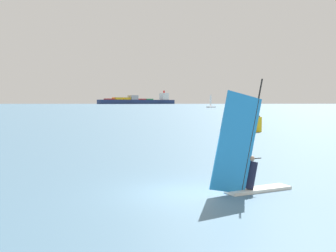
# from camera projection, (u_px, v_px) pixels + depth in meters

# --- Properties ---
(ground_plane) EXTENTS (4000.00, 4000.00, 0.00)m
(ground_plane) POSITION_uv_depth(u_px,v_px,m) (178.00, 193.00, 14.43)
(ground_plane) COLOR #476B84
(windsurfer) EXTENTS (3.28, 2.27, 4.43)m
(windsurfer) POSITION_uv_depth(u_px,v_px,m) (247.00, 165.00, 14.53)
(windsurfer) COLOR white
(windsurfer) RESTS_ON ground_plane
(cargo_ship) EXTENTS (164.22, 138.04, 32.44)m
(cargo_ship) POSITION_uv_depth(u_px,v_px,m) (138.00, 101.00, 885.27)
(cargo_ship) COLOR navy
(cargo_ship) RESTS_ON ground_plane
(distant_headland) EXTENTS (1191.39, 355.52, 35.72)m
(distant_headland) POSITION_uv_depth(u_px,v_px,m) (332.00, 98.00, 1224.77)
(distant_headland) COLOR #756B56
(distant_headland) RESTS_ON ground_plane
(channel_buoy) EXTENTS (1.13, 1.13, 2.27)m
(channel_buoy) POSITION_uv_depth(u_px,v_px,m) (257.00, 123.00, 44.75)
(channel_buoy) COLOR yellow
(channel_buoy) RESTS_ON ground_plane
(small_sailboat) EXTENTS (6.39, 9.94, 9.58)m
(small_sailboat) POSITION_uv_depth(u_px,v_px,m) (211.00, 107.00, 254.17)
(small_sailboat) COLOR white
(small_sailboat) RESTS_ON ground_plane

